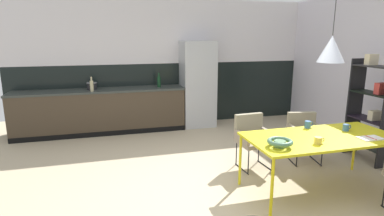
{
  "coord_description": "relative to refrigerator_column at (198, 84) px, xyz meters",
  "views": [
    {
      "loc": [
        -1.33,
        -3.45,
        1.98
      ],
      "look_at": [
        -0.1,
        1.03,
        0.91
      ],
      "focal_mm": 29.44,
      "sensor_mm": 36.0,
      "label": 1
    }
  ],
  "objects": [
    {
      "name": "armchair_facing_counter",
      "position": [
        0.15,
        -2.44,
        -0.43
      ],
      "size": [
        0.52,
        0.5,
        0.81
      ],
      "rotation": [
        0.0,
        0.0,
        3.21
      ],
      "color": "gray",
      "rests_on": "ground"
    },
    {
      "name": "open_shelf_unit",
      "position": [
        2.08,
        -2.7,
        -0.04
      ],
      "size": [
        0.3,
        0.73,
        1.7
      ],
      "rotation": [
        0.0,
        0.0,
        -1.57
      ],
      "color": "black",
      "rests_on": "ground"
    },
    {
      "name": "mug_tall_blue",
      "position": [
        0.41,
        -3.64,
        -0.16
      ],
      "size": [
        0.13,
        0.09,
        0.08
      ],
      "color": "gold",
      "rests_on": "dining_table"
    },
    {
      "name": "kitchen_counter",
      "position": [
        -2.09,
        -0.0,
        -0.48
      ],
      "size": [
        3.45,
        0.63,
        0.91
      ],
      "color": "#3F3325",
      "rests_on": "ground"
    },
    {
      "name": "mug_white_ceramic",
      "position": [
        1.1,
        -3.28,
        -0.15
      ],
      "size": [
        0.12,
        0.08,
        0.09
      ],
      "color": "#335B93",
      "rests_on": "dining_table"
    },
    {
      "name": "open_book",
      "position": [
        1.16,
        -3.64,
        -0.19
      ],
      "size": [
        0.29,
        0.19,
        0.02
      ],
      "color": "white",
      "rests_on": "dining_table"
    },
    {
      "name": "bottle_oil_tall",
      "position": [
        -0.87,
        -0.02,
        0.09
      ],
      "size": [
        0.07,
        0.07,
        0.31
      ],
      "color": "#0F3319",
      "rests_on": "kitchen_counter"
    },
    {
      "name": "armchair_near_window",
      "position": [
        1.06,
        -2.45,
        -0.43
      ],
      "size": [
        0.56,
        0.55,
        0.77
      ],
      "rotation": [
        0.0,
        0.0,
        2.95
      ],
      "color": "gray",
      "rests_on": "ground"
    },
    {
      "name": "back_wall_panel_upper",
      "position": [
        -0.62,
        0.36,
        1.14
      ],
      "size": [
        6.65,
        0.12,
        1.39
      ],
      "primitive_type": "cube",
      "color": "silver",
      "rests_on": "back_wall_splashback_dark"
    },
    {
      "name": "refrigerator_column",
      "position": [
        0.0,
        0.0,
        0.0
      ],
      "size": [
        0.71,
        0.6,
        1.88
      ],
      "primitive_type": "cube",
      "color": "#ADAFB2",
      "rests_on": "ground"
    },
    {
      "name": "pendant_lamp_over_table_near",
      "position": [
        0.64,
        -3.42,
        0.89
      ],
      "size": [
        0.32,
        0.32,
        1.05
      ],
      "color": "black"
    },
    {
      "name": "cooking_pot",
      "position": [
        -2.24,
        0.04,
        0.05
      ],
      "size": [
        0.21,
        0.21,
        0.17
      ],
      "color": "black",
      "rests_on": "kitchen_counter"
    },
    {
      "name": "back_wall_splashback_dark",
      "position": [
        -0.62,
        0.36,
        -0.25
      ],
      "size": [
        6.65,
        0.12,
        1.39
      ],
      "primitive_type": "cube",
      "color": "black",
      "rests_on": "ground"
    },
    {
      "name": "fruit_bowl",
      "position": [
        -0.08,
        -3.61,
        -0.14
      ],
      "size": [
        0.29,
        0.29,
        0.09
      ],
      "color": "#4C704C",
      "rests_on": "dining_table"
    },
    {
      "name": "mug_short_terracotta",
      "position": [
        0.69,
        -3.04,
        -0.15
      ],
      "size": [
        0.13,
        0.08,
        0.1
      ],
      "color": "#335B93",
      "rests_on": "dining_table"
    },
    {
      "name": "ground_plane",
      "position": [
        -0.62,
        -3.18,
        -0.94
      ],
      "size": [
        9.36,
        9.36,
        0.0
      ],
      "primitive_type": "plane",
      "color": "tan"
    },
    {
      "name": "bottle_wine_green",
      "position": [
        -2.23,
        -0.2,
        0.09
      ],
      "size": [
        0.07,
        0.07,
        0.29
      ],
      "color": "tan",
      "rests_on": "kitchen_counter"
    },
    {
      "name": "dining_table",
      "position": [
        0.64,
        -3.41,
        -0.24
      ],
      "size": [
        1.93,
        0.93,
        0.74
      ],
      "color": "gold",
      "rests_on": "ground"
    }
  ]
}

